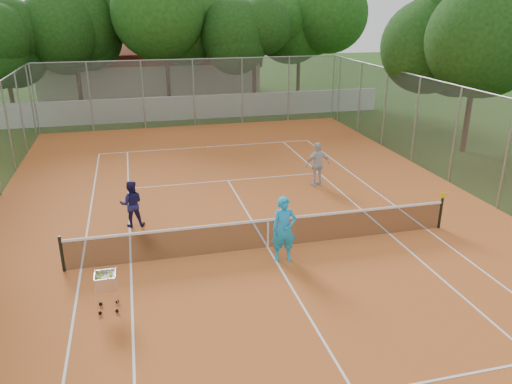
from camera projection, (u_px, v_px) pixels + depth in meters
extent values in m
plane|color=#1C3B10|center=(268.00, 248.00, 15.37)|extent=(120.00, 120.00, 0.00)
cube|color=#BE5E25|center=(268.00, 248.00, 15.36)|extent=(18.00, 34.00, 0.02)
cube|color=white|center=(268.00, 247.00, 15.36)|extent=(10.98, 23.78, 0.01)
cube|color=black|center=(268.00, 233.00, 15.18)|extent=(11.88, 0.10, 0.98)
cube|color=slate|center=(268.00, 187.00, 14.66)|extent=(18.00, 34.00, 4.00)
cube|color=silver|center=(191.00, 107.00, 32.34)|extent=(26.00, 0.30, 1.50)
cube|color=beige|center=(150.00, 68.00, 40.45)|extent=(16.40, 9.00, 4.40)
cube|color=black|center=(182.00, 36.00, 33.56)|extent=(29.00, 19.00, 10.00)
imported|color=#1BA1E7|center=(284.00, 229.00, 14.29)|extent=(0.76, 0.55, 1.95)
imported|color=#1C1A4F|center=(132.00, 204.00, 16.60)|extent=(0.80, 0.63, 1.59)
imported|color=silver|center=(318.00, 164.00, 20.30)|extent=(1.12, 0.58, 1.82)
cube|color=silver|center=(107.00, 290.00, 12.06)|extent=(0.55, 0.55, 1.08)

